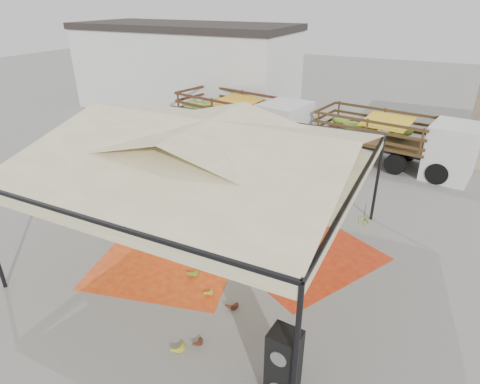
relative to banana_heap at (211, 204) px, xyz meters
The scene contains 17 objects.
ground 1.80m from the banana_heap, 59.52° to the right, with size 90.00×90.00×0.00m, color slate.
canopy_tent 3.17m from the banana_heap, 59.52° to the right, with size 8.10×8.10×4.00m.
building_white 15.66m from the banana_heap, 126.09° to the left, with size 14.30×6.30×5.40m.
tarp_left 2.60m from the banana_heap, 90.11° to the right, with size 3.86×3.68×0.01m, color orange.
tarp_right 3.41m from the banana_heap, ahead, with size 3.75×3.93×0.01m, color #C64512.
banana_heap is the anchor object (origin of this frame).
hand_yellow_a 5.60m from the banana_heap, 67.78° to the right, with size 0.49×0.40×0.22m, color gold.
hand_yellow_b 3.76m from the banana_heap, 61.88° to the right, with size 0.44×0.36×0.20m, color gold.
hand_red_a 4.31m from the banana_heap, 53.47° to the right, with size 0.47×0.39×0.22m, color #5A2A14.
hand_red_b 5.41m from the banana_heap, 63.63° to the right, with size 0.42×0.34×0.19m, color #522712.
hand_green 3.00m from the banana_heap, 70.68° to the right, with size 0.50×0.41×0.23m, color #4D7017.
hanging_bunches 4.33m from the banana_heap, 39.17° to the right, with size 4.74×0.24×0.20m.
speaker_stack 6.89m from the banana_heap, 48.53° to the right, with size 0.60×0.54×1.56m.
banana_leaves 3.28m from the banana_heap, 151.84° to the right, with size 0.96×1.36×3.70m, color #296B1C, non-canonical shape.
vendor 2.85m from the banana_heap, 74.55° to the left, with size 0.69×0.45×1.90m, color gray.
truck_left 8.21m from the banana_heap, 107.69° to the left, with size 7.46×3.86×2.44m.
truck_right 9.44m from the banana_heap, 58.60° to the left, with size 6.93×3.34×2.28m.
Camera 1 is at (5.33, -8.75, 6.92)m, focal length 30.00 mm.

